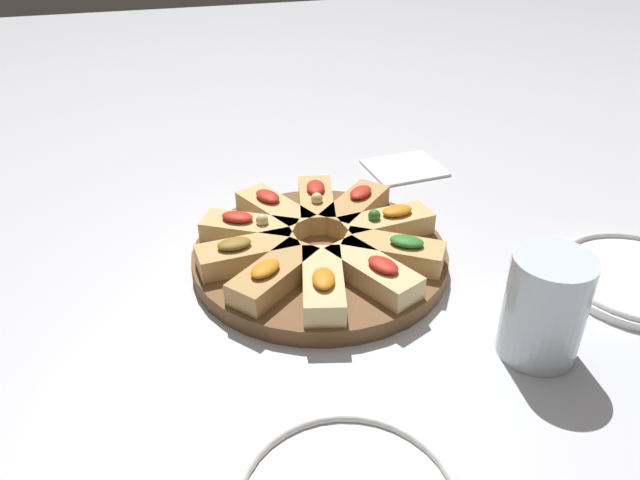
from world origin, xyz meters
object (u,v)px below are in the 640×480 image
at_px(napkin_stack, 404,167).
at_px(plate_left, 640,278).
at_px(serving_board, 320,257).
at_px(water_glass, 545,307).

bearing_deg(napkin_stack, plate_left, 113.05).
relative_size(serving_board, water_glass, 2.75).
bearing_deg(plate_left, serving_board, -21.00).
height_order(plate_left, napkin_stack, plate_left).
height_order(serving_board, water_glass, water_glass).
height_order(water_glass, napkin_stack, water_glass).
xyz_separation_m(water_glass, napkin_stack, (-0.03, -0.42, -0.05)).
bearing_deg(water_glass, serving_board, -50.48).
relative_size(plate_left, water_glass, 1.72).
xyz_separation_m(plate_left, napkin_stack, (0.15, -0.35, -0.00)).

